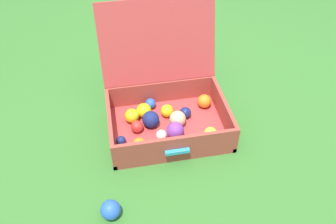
{
  "coord_description": "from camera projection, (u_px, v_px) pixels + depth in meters",
  "views": [
    {
      "loc": [
        -0.25,
        -1.3,
        1.27
      ],
      "look_at": [
        -0.02,
        -0.08,
        0.12
      ],
      "focal_mm": 38.2,
      "sensor_mm": 36.0,
      "label": 1
    }
  ],
  "objects": [
    {
      "name": "open_suitcase",
      "position": [
        165.0,
        104.0,
        1.74
      ],
      "size": [
        0.57,
        0.56,
        0.55
      ],
      "color": "#B23838",
      "rests_on": "ground"
    },
    {
      "name": "stray_ball_on_grass",
      "position": [
        111.0,
        210.0,
        1.4
      ],
      "size": [
        0.08,
        0.08,
        0.08
      ],
      "primitive_type": "sphere",
      "color": "blue",
      "rests_on": "ground"
    },
    {
      "name": "ground_plane",
      "position": [
        169.0,
        119.0,
        1.83
      ],
      "size": [
        16.0,
        16.0,
        0.0
      ],
      "primitive_type": "plane",
      "color": "#336B28"
    }
  ]
}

